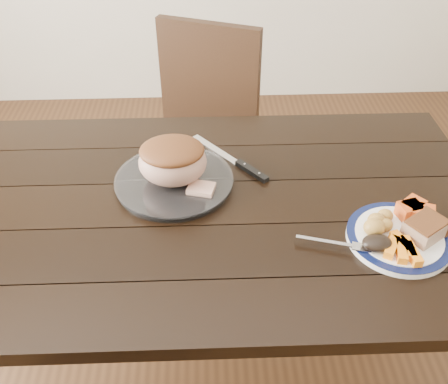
{
  "coord_description": "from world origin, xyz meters",
  "views": [
    {
      "loc": [
        0.04,
        -1.02,
        1.61
      ],
      "look_at": [
        0.08,
        -0.02,
        0.8
      ],
      "focal_mm": 40.0,
      "sensor_mm": 36.0,
      "label": 1
    }
  ],
  "objects_px": {
    "dining_table": "(195,228)",
    "roast_joint": "(173,162)",
    "dinner_plate": "(398,238)",
    "carving_knife": "(242,165)",
    "fork": "(339,244)",
    "chair_far": "(200,130)",
    "pork_slice": "(425,229)",
    "serving_platter": "(174,182)"
  },
  "relations": [
    {
      "from": "chair_far",
      "to": "fork",
      "type": "relative_size",
      "value": 5.3
    },
    {
      "from": "dinner_plate",
      "to": "pork_slice",
      "type": "bearing_deg",
      "value": -4.76
    },
    {
      "from": "dinner_plate",
      "to": "fork",
      "type": "bearing_deg",
      "value": -170.51
    },
    {
      "from": "dining_table",
      "to": "carving_knife",
      "type": "xyz_separation_m",
      "value": [
        0.14,
        0.16,
        0.1
      ]
    },
    {
      "from": "dining_table",
      "to": "serving_platter",
      "type": "relative_size",
      "value": 5.01
    },
    {
      "from": "dining_table",
      "to": "chair_far",
      "type": "relative_size",
      "value": 1.73
    },
    {
      "from": "dining_table",
      "to": "fork",
      "type": "distance_m",
      "value": 0.41
    },
    {
      "from": "serving_platter",
      "to": "fork",
      "type": "distance_m",
      "value": 0.48
    },
    {
      "from": "chair_far",
      "to": "carving_knife",
      "type": "xyz_separation_m",
      "value": [
        0.13,
        -0.58,
        0.23
      ]
    },
    {
      "from": "dinner_plate",
      "to": "fork",
      "type": "height_order",
      "value": "fork"
    },
    {
      "from": "roast_joint",
      "to": "dinner_plate",
      "type": "bearing_deg",
      "value": -23.98
    },
    {
      "from": "chair_far",
      "to": "dinner_plate",
      "type": "distance_m",
      "value": 1.05
    },
    {
      "from": "roast_joint",
      "to": "carving_knife",
      "type": "bearing_deg",
      "value": 21.13
    },
    {
      "from": "dining_table",
      "to": "dinner_plate",
      "type": "xyz_separation_m",
      "value": [
        0.5,
        -0.17,
        0.1
      ]
    },
    {
      "from": "serving_platter",
      "to": "chair_far",
      "type": "bearing_deg",
      "value": 83.93
    },
    {
      "from": "dining_table",
      "to": "fork",
      "type": "bearing_deg",
      "value": -28.84
    },
    {
      "from": "pork_slice",
      "to": "fork",
      "type": "relative_size",
      "value": 0.52
    },
    {
      "from": "serving_platter",
      "to": "roast_joint",
      "type": "bearing_deg",
      "value": 180.0
    },
    {
      "from": "dinner_plate",
      "to": "fork",
      "type": "relative_size",
      "value": 1.43
    },
    {
      "from": "dining_table",
      "to": "roast_joint",
      "type": "bearing_deg",
      "value": 123.79
    },
    {
      "from": "dining_table",
      "to": "serving_platter",
      "type": "bearing_deg",
      "value": 123.79
    },
    {
      "from": "chair_far",
      "to": "roast_joint",
      "type": "distance_m",
      "value": 0.72
    },
    {
      "from": "dinner_plate",
      "to": "dining_table",
      "type": "bearing_deg",
      "value": 161.71
    },
    {
      "from": "chair_far",
      "to": "fork",
      "type": "height_order",
      "value": "chair_far"
    },
    {
      "from": "carving_knife",
      "to": "chair_far",
      "type": "bearing_deg",
      "value": 153.2
    },
    {
      "from": "serving_platter",
      "to": "roast_joint",
      "type": "relative_size",
      "value": 1.73
    },
    {
      "from": "fork",
      "to": "roast_joint",
      "type": "bearing_deg",
      "value": 162.04
    },
    {
      "from": "dining_table",
      "to": "pork_slice",
      "type": "bearing_deg",
      "value": -17.0
    },
    {
      "from": "dining_table",
      "to": "dinner_plate",
      "type": "height_order",
      "value": "dinner_plate"
    },
    {
      "from": "dining_table",
      "to": "serving_platter",
      "type": "xyz_separation_m",
      "value": [
        -0.05,
        0.08,
        0.1
      ]
    },
    {
      "from": "pork_slice",
      "to": "carving_knife",
      "type": "distance_m",
      "value": 0.53
    },
    {
      "from": "roast_joint",
      "to": "carving_knife",
      "type": "height_order",
      "value": "roast_joint"
    },
    {
      "from": "dining_table",
      "to": "roast_joint",
      "type": "distance_m",
      "value": 0.2
    },
    {
      "from": "chair_far",
      "to": "fork",
      "type": "bearing_deg",
      "value": 131.53
    },
    {
      "from": "dinner_plate",
      "to": "carving_knife",
      "type": "relative_size",
      "value": 0.96
    },
    {
      "from": "chair_far",
      "to": "carving_knife",
      "type": "height_order",
      "value": "chair_far"
    },
    {
      "from": "chair_far",
      "to": "dinner_plate",
      "type": "xyz_separation_m",
      "value": [
        0.48,
        -0.9,
        0.23
      ]
    },
    {
      "from": "roast_joint",
      "to": "carving_knife",
      "type": "xyz_separation_m",
      "value": [
        0.2,
        0.08,
        -0.07
      ]
    },
    {
      "from": "dining_table",
      "to": "dinner_plate",
      "type": "bearing_deg",
      "value": -18.29
    },
    {
      "from": "dinner_plate",
      "to": "serving_platter",
      "type": "distance_m",
      "value": 0.61
    },
    {
      "from": "roast_joint",
      "to": "carving_knife",
      "type": "distance_m",
      "value": 0.22
    },
    {
      "from": "pork_slice",
      "to": "carving_knife",
      "type": "height_order",
      "value": "pork_slice"
    }
  ]
}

